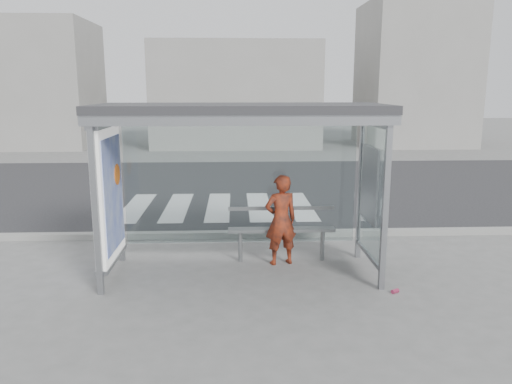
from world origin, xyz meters
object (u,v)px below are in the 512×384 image
bus_shelter (216,147)px  person (281,220)px  bench (282,229)px  soda_can (395,291)px

bus_shelter → person: bus_shelter is taller
bus_shelter → person: size_ratio=2.85×
bench → soda_can: 2.13m
person → bench: bearing=-115.9°
person → soda_can: size_ratio=13.37×
person → soda_can: bearing=124.0°
bus_shelter → bench: (1.04, 0.52, -1.44)m
bus_shelter → person: bearing=20.0°
bus_shelter → soda_can: 3.32m
bus_shelter → bench: bus_shelter is taller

